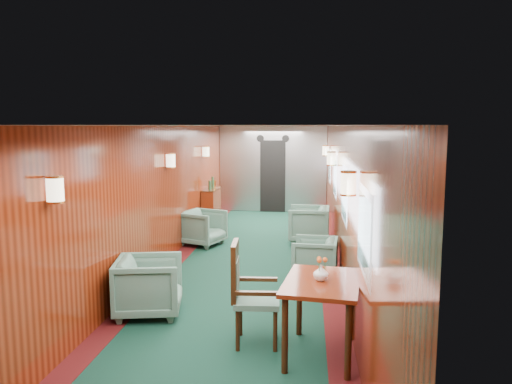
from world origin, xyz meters
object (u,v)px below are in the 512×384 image
credenza (211,206)px  armchair_right_far (309,224)px  armchair_left_near (149,286)px  armchair_left_far (203,228)px  side_chair (247,289)px  dining_table (322,293)px  armchair_right_near (315,258)px

credenza → armchair_right_far: 2.80m
armchair_left_near → armchair_left_far: bearing=-9.0°
side_chair → armchair_right_far: 5.02m
side_chair → credenza: 6.70m
armchair_left_near → armchair_right_far: bearing=-36.2°
dining_table → armchair_left_near: dining_table is taller
credenza → armchair_right_near: size_ratio=1.68×
armchair_left_near → armchair_left_far: (-0.11, 3.75, -0.02)m
dining_table → side_chair: (-0.81, 0.21, -0.06)m
dining_table → armchair_left_far: 5.22m
dining_table → armchair_right_near: 2.76m
armchair_left_near → armchair_right_far: (2.03, 4.25, 0.00)m
armchair_left_near → armchair_right_near: 2.79m
side_chair → armchair_left_near: bearing=148.4°
credenza → armchair_left_near: (0.32, -5.76, -0.09)m
side_chair → armchair_left_near: side_chair is taller
armchair_left_far → armchair_right_near: bearing=-110.4°
armchair_right_near → armchair_left_near: bearing=-44.3°
armchair_left_far → credenza: bearing=26.8°
dining_table → armchair_left_near: (-2.16, 0.93, -0.31)m
side_chair → armchair_left_far: side_chair is taller
dining_table → credenza: 7.15m
dining_table → armchair_right_far: dining_table is taller
armchair_left_near → dining_table: bearing=-124.1°
armchair_right_near → side_chair: bearing=-11.6°
dining_table → side_chair: bearing=172.8°
armchair_right_near → armchair_right_far: armchair_right_far is taller
side_chair → armchair_left_far: (-1.46, 4.48, -0.27)m
side_chair → armchair_left_far: 4.71m
credenza → armchair_left_far: 2.02m
armchair_left_far → armchair_right_far: bearing=-56.3°
armchair_left_near → armchair_left_far: armchair_left_near is taller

